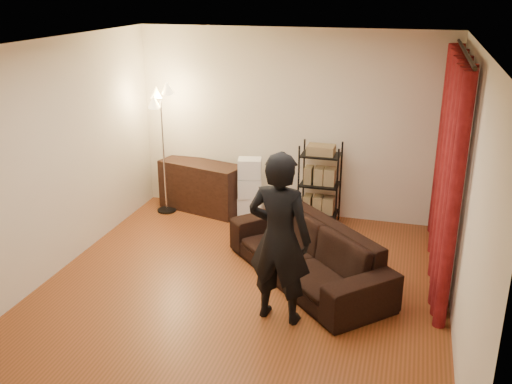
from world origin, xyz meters
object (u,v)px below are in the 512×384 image
(person, at_px, (279,239))
(storage_boxes, at_px, (250,187))
(media_cabinet, at_px, (201,186))
(wire_shelf, at_px, (320,184))
(sofa, at_px, (307,253))
(floor_lamp, at_px, (163,151))

(person, distance_m, storage_boxes, 2.83)
(media_cabinet, height_order, wire_shelf, wire_shelf)
(sofa, distance_m, storage_boxes, 2.08)
(sofa, distance_m, floor_lamp, 2.94)
(wire_shelf, bearing_deg, person, -110.60)
(sofa, bearing_deg, floor_lamp, -166.53)
(person, relative_size, wire_shelf, 1.51)
(floor_lamp, bearing_deg, media_cabinet, 22.87)
(storage_boxes, distance_m, wire_shelf, 1.05)
(media_cabinet, xyz_separation_m, wire_shelf, (1.80, -0.04, 0.22))
(storage_boxes, bearing_deg, person, -67.65)
(floor_lamp, bearing_deg, sofa, -31.69)
(person, bearing_deg, wire_shelf, -82.34)
(storage_boxes, xyz_separation_m, wire_shelf, (1.04, -0.02, 0.15))
(person, height_order, floor_lamp, floor_lamp)
(sofa, height_order, media_cabinet, media_cabinet)
(wire_shelf, bearing_deg, sofa, -106.03)
(media_cabinet, bearing_deg, floor_lamp, -142.17)
(person, xyz_separation_m, storage_boxes, (-1.06, 2.59, -0.45))
(storage_boxes, distance_m, floor_lamp, 1.37)
(sofa, relative_size, media_cabinet, 1.77)
(media_cabinet, height_order, storage_boxes, storage_boxes)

